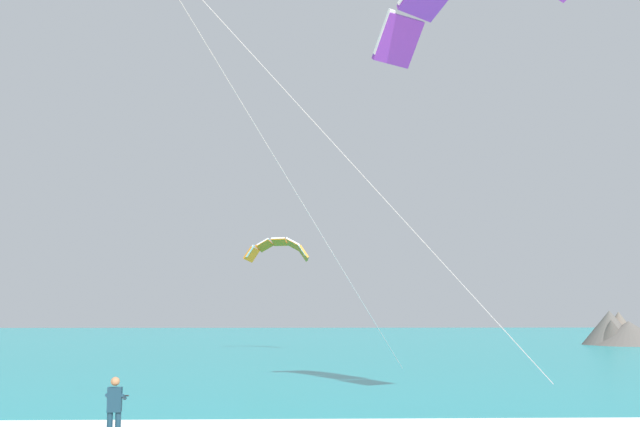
# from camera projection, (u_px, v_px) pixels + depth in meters

# --- Properties ---
(sea) EXTENTS (200.00, 120.00, 0.20)m
(sea) POSITION_uv_depth(u_px,v_px,m) (308.00, 342.00, 79.03)
(sea) COLOR teal
(sea) RESTS_ON ground
(surf_foam) EXTENTS (200.00, 2.42, 0.04)m
(surf_foam) POSITION_uv_depth(u_px,v_px,m) (344.00, 426.00, 20.55)
(surf_foam) COLOR white
(surf_foam) RESTS_ON sea
(kitesurfer) EXTENTS (0.55, 0.53, 1.69)m
(kitesurfer) POSITION_uv_depth(u_px,v_px,m) (115.00, 408.00, 18.72)
(kitesurfer) COLOR #143347
(kitesurfer) RESTS_ON ground
(kite_distant) EXTENTS (5.24, 2.59, 1.98)m
(kite_distant) POSITION_uv_depth(u_px,v_px,m) (278.00, 248.00, 60.55)
(kite_distant) COLOR orange
(headland_right) EXTENTS (7.75, 8.07, 3.32)m
(headland_right) POSITION_uv_depth(u_px,v_px,m) (620.00, 331.00, 69.70)
(headland_right) COLOR #665B51
(headland_right) RESTS_ON ground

